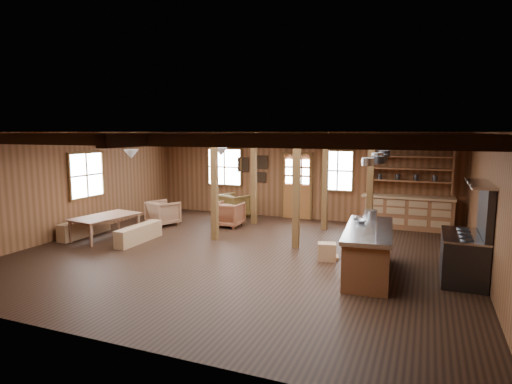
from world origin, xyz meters
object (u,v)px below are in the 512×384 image
(kitchen_island, at_px, (368,251))
(dining_table, at_px, (107,227))
(commercial_range, at_px, (467,249))
(armchair_c, at_px, (163,213))
(armchair_b, at_px, (234,206))
(armchair_a, at_px, (229,214))

(kitchen_island, height_order, dining_table, kitchen_island)
(commercial_range, xyz_separation_m, armchair_c, (-8.11, 2.00, -0.24))
(kitchen_island, relative_size, armchair_c, 3.14)
(dining_table, distance_m, armchair_b, 4.26)
(kitchen_island, relative_size, dining_table, 1.49)
(armchair_b, bearing_deg, armchair_c, 71.69)
(armchair_b, bearing_deg, kitchen_island, 160.51)
(armchair_c, bearing_deg, armchair_a, -141.54)
(commercial_range, bearing_deg, kitchen_island, -169.34)
(commercial_range, height_order, armchair_a, commercial_range)
(kitchen_island, bearing_deg, commercial_range, 6.16)
(armchair_b, height_order, armchair_c, armchair_b)
(kitchen_island, relative_size, armchair_b, 2.96)
(commercial_range, distance_m, dining_table, 8.56)
(kitchen_island, xyz_separation_m, dining_table, (-6.79, 0.37, -0.17))
(kitchen_island, xyz_separation_m, commercial_range, (1.76, 0.33, 0.14))
(commercial_range, xyz_separation_m, dining_table, (-8.55, 0.04, -0.31))
(kitchen_island, distance_m, armchair_b, 6.39)
(commercial_range, distance_m, armchair_c, 8.36)
(commercial_range, bearing_deg, armchair_a, 157.54)
(dining_table, relative_size, armchair_c, 2.11)
(dining_table, distance_m, armchair_c, 2.01)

